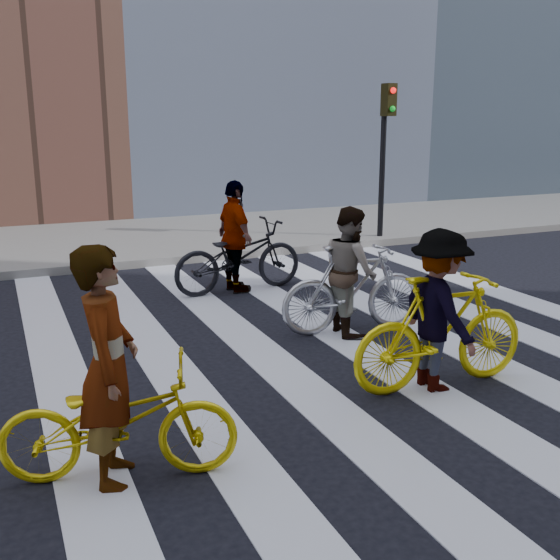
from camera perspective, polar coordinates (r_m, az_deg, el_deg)
ground at (r=7.78m, az=2.32°, el=-5.92°), size 100.00×100.00×0.00m
sidewalk_far at (r=14.66m, az=-10.65°, el=3.62°), size 100.00×5.00×0.15m
zebra_crosswalk at (r=7.78m, az=2.32°, el=-5.88°), size 8.25×10.00×0.01m
traffic_signal at (r=14.13m, az=9.17°, el=12.30°), size 0.22×0.42×3.33m
bike_yellow_left at (r=5.10m, az=-13.86°, el=-11.82°), size 1.86×1.08×0.92m
bike_silver_mid at (r=8.25m, az=6.38°, el=-0.75°), size 1.92×0.74×1.13m
bike_yellow_right at (r=6.70m, az=13.89°, el=-4.38°), size 1.97×0.63×1.17m
bike_dark_rear at (r=10.16m, az=-3.64°, el=2.06°), size 2.17×0.92×1.11m
rider_left at (r=4.92m, az=-14.74°, el=-7.29°), size 0.60×0.75×1.80m
rider_mid at (r=8.16m, az=6.12°, el=0.82°), size 0.69×0.84×1.60m
rider_right at (r=6.60m, az=13.65°, el=-2.61°), size 0.64×1.07×1.62m
rider_rear at (r=10.08m, az=-3.93°, el=3.76°), size 0.51×1.05×1.73m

